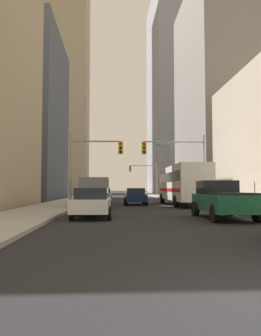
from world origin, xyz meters
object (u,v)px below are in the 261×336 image
traffic_signal_near_right (177,157)px  sedan_navy (135,196)px  city_bus (182,184)px  pickup_truck_green (222,200)px  sedan_white (92,203)px  cargo_van_grey (95,191)px  traffic_signal_far_right (144,173)px  sedan_silver (102,195)px  traffic_signal_near_left (94,157)px

traffic_signal_near_right → sedan_navy: bearing=141.1°
city_bus → pickup_truck_green: size_ratio=2.10×
sedan_white → cargo_van_grey: bearing=91.6°
cargo_van_grey → sedan_navy: bearing=55.5°
sedan_white → traffic_signal_far_right: size_ratio=0.71×
cargo_van_grey → traffic_signal_far_right: bearing=77.7°
city_bus → sedan_white: city_bus is taller
sedan_silver → traffic_signal_far_right: size_ratio=0.71×
cargo_van_grey → traffic_signal_near_left: (-0.25, 2.22, 2.78)m
city_bus → traffic_signal_far_right: size_ratio=1.92×
pickup_truck_green → traffic_signal_far_right: 40.62m
traffic_signal_near_left → city_bus: bearing=13.1°
traffic_signal_near_right → city_bus: bearing=65.3°
sedan_navy → sedan_silver: (-3.09, 4.13, 0.00)m
sedan_silver → traffic_signal_near_right: 9.90m
sedan_silver → traffic_signal_near_left: (-0.52, -6.79, 3.30)m
pickup_truck_green → traffic_signal_near_left: traffic_signal_near_left is taller
pickup_truck_green → traffic_signal_far_right: traffic_signal_far_right is taller
pickup_truck_green → traffic_signal_near_right: bearing=90.3°
traffic_signal_far_right → sedan_silver: bearing=-106.3°
pickup_truck_green → sedan_silver: (-6.45, 17.94, -0.16)m
sedan_navy → sedan_silver: size_ratio=0.99×
city_bus → cargo_van_grey: 8.52m
city_bus → traffic_signal_far_right: 27.64m
city_bus → sedan_white: (-7.26, -12.20, -1.16)m
sedan_white → traffic_signal_near_left: bearing=92.6°
cargo_van_grey → sedan_white: size_ratio=1.23×
pickup_truck_green → sedan_silver: 19.06m
traffic_signal_near_right → sedan_white: bearing=-121.7°
traffic_signal_near_right → traffic_signal_near_left: bearing=-180.0°
sedan_silver → traffic_signal_near_left: traffic_signal_near_left is taller
sedan_navy → traffic_signal_near_right: 5.39m
cargo_van_grey → sedan_silver: size_ratio=1.23×
traffic_signal_far_right → cargo_van_grey: bearing=-102.3°
city_bus → traffic_signal_near_left: bearing=-166.9°
city_bus → sedan_silver: (-7.21, 4.99, -1.16)m
traffic_signal_near_right → pickup_truck_green: bearing=-89.7°
sedan_navy → sedan_silver: same height
pickup_truck_green → traffic_signal_near_right: 11.59m
traffic_signal_near_right → traffic_signal_far_right: size_ratio=1.00×
city_bus → traffic_signal_near_right: (-0.83, -1.80, 2.18)m
cargo_van_grey → traffic_signal_near_right: bearing=18.5°
sedan_navy → traffic_signal_near_left: 5.57m
cargo_van_grey → traffic_signal_near_right: traffic_signal_near_right is taller
sedan_silver → traffic_signal_near_left: size_ratio=0.71×
sedan_white → sedan_silver: (0.04, 17.19, 0.00)m
city_bus → sedan_silver: bearing=145.3°
city_bus → cargo_van_grey: city_bus is taller
sedan_white → traffic_signal_near_right: (6.43, 10.39, 3.34)m
cargo_van_grey → sedan_silver: cargo_van_grey is taller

